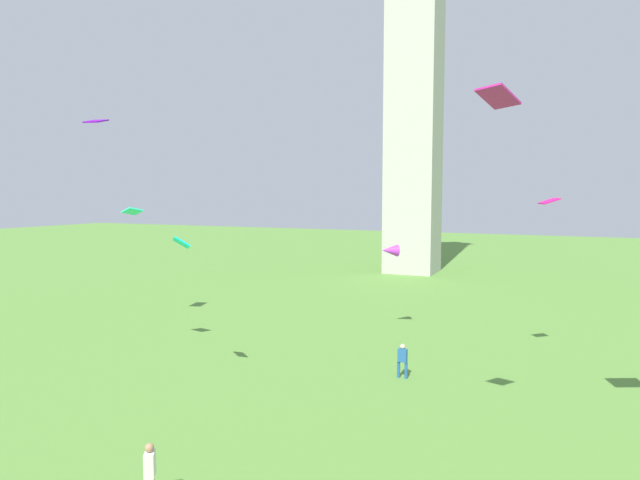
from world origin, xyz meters
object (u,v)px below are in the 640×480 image
person_2 (402,359)px  kite_flying_5 (96,121)px  kite_flying_2 (498,97)px  kite_flying_7 (390,250)px  kite_flying_0 (181,243)px  kite_flying_1 (132,211)px  monument_obelisk (415,31)px  kite_flying_4 (549,201)px  person_0 (150,471)px

person_2 → kite_flying_5: (-18.42, -0.22, 11.85)m
kite_flying_2 → kite_flying_7: bearing=-129.4°
kite_flying_0 → kite_flying_7: kite_flying_0 is taller
person_2 → kite_flying_1: size_ratio=1.22×
monument_obelisk → kite_flying_4: size_ratio=49.23×
kite_flying_2 → kite_flying_4: size_ratio=1.30×
kite_flying_1 → person_0: bearing=-22.7°
kite_flying_5 → kite_flying_7: bearing=-79.2°
kite_flying_4 → kite_flying_5: bearing=-22.2°
monument_obelisk → person_0: monument_obelisk is taller
kite_flying_4 → person_0: bearing=28.7°
monument_obelisk → kite_flying_4: bearing=-64.0°
kite_flying_0 → kite_flying_7: bearing=113.1°
kite_flying_1 → kite_flying_7: kite_flying_1 is taller
person_2 → kite_flying_2: (4.78, -7.56, 10.35)m
kite_flying_4 → kite_flying_1: bearing=-13.2°
person_0 → kite_flying_7: 21.11m
kite_flying_1 → kite_flying_4: (19.52, 7.03, 0.54)m
kite_flying_0 → kite_flying_1: bearing=-159.5°
kite_flying_0 → monument_obelisk: bearing=136.3°
kite_flying_0 → kite_flying_5: bearing=-159.8°
kite_flying_0 → kite_flying_4: size_ratio=1.22×
person_2 → kite_flying_1: (-13.60, -2.60, 6.74)m
person_0 → kite_flying_7: size_ratio=1.37×
monument_obelisk → kite_flying_2: (13.36, -41.74, -14.68)m
person_0 → person_2: size_ratio=1.11×
monument_obelisk → kite_flying_4: (14.49, -29.75, -17.75)m
kite_flying_4 → person_2: bearing=3.8°
kite_flying_1 → kite_flying_7: 15.02m
person_2 → kite_flying_7: 9.36m
person_0 → kite_flying_5: size_ratio=1.16×
person_2 → kite_flying_7: size_ratio=1.24×
kite_flying_7 → kite_flying_1: bearing=-88.0°
monument_obelisk → kite_flying_0: 43.81m
monument_obelisk → person_2: (8.57, -34.18, -25.03)m
monument_obelisk → person_0: bearing=-83.8°
kite_flying_1 → kite_flying_2: (18.38, -4.96, 3.61)m
person_0 → kite_flying_4: bearing=-61.5°
kite_flying_0 → kite_flying_1: 5.75m
person_0 → kite_flying_1: 15.94m
kite_flying_7 → kite_flying_5: bearing=-105.0°
kite_flying_0 → kite_flying_7: size_ratio=0.99×
person_2 → kite_flying_4: bearing=34.9°
monument_obelisk → person_2: monument_obelisk is taller
monument_obelisk → kite_flying_7: (5.51, -26.39, -20.84)m
kite_flying_0 → kite_flying_2: 14.40m
kite_flying_0 → kite_flying_4: bearing=79.4°
kite_flying_5 → kite_flying_7: kite_flying_5 is taller
person_2 → kite_flying_7: kite_flying_7 is taller
kite_flying_0 → person_0: bearing=-10.8°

